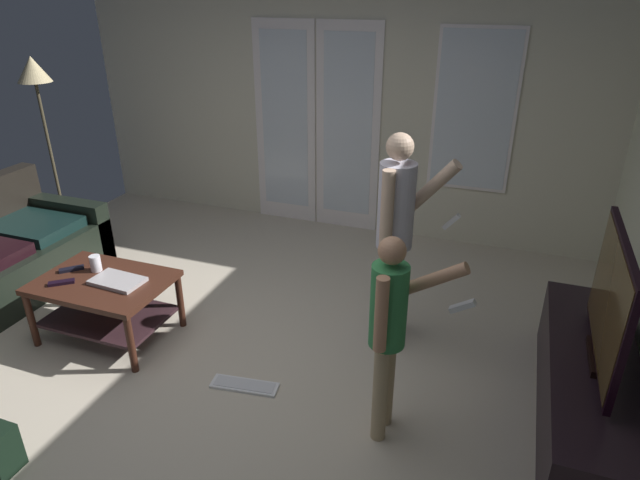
% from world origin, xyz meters
% --- Properties ---
extents(ground_plane, '(5.42, 5.47, 0.02)m').
position_xyz_m(ground_plane, '(0.00, 0.00, -0.01)').
color(ground_plane, '#C0B39E').
extents(wall_back_with_doors, '(5.42, 0.09, 2.65)m').
position_xyz_m(wall_back_with_doors, '(0.03, 2.70, 1.29)').
color(wall_back_with_doors, beige).
rests_on(wall_back_with_doors, ground_plane).
extents(coffee_table, '(0.92, 0.65, 0.47)m').
position_xyz_m(coffee_table, '(-0.86, 0.15, 0.34)').
color(coffee_table, '#3E1F15').
rests_on(coffee_table, ground_plane).
extents(tv_stand, '(0.48, 1.73, 0.46)m').
position_xyz_m(tv_stand, '(2.34, 0.37, 0.23)').
color(tv_stand, black).
rests_on(tv_stand, ground_plane).
extents(flat_screen_tv, '(0.08, 1.03, 0.73)m').
position_xyz_m(flat_screen_tv, '(2.34, 0.38, 0.83)').
color(flat_screen_tv, black).
rests_on(flat_screen_tv, tv_stand).
extents(person_adult, '(0.53, 0.41, 1.53)m').
position_xyz_m(person_adult, '(1.08, 0.83, 0.91)').
color(person_adult, '#37324C').
rests_on(person_adult, ground_plane).
extents(person_child, '(0.53, 0.33, 1.24)m').
position_xyz_m(person_child, '(1.26, -0.08, 0.74)').
color(person_child, tan).
rests_on(person_child, ground_plane).
extents(floor_lamp, '(0.30, 0.30, 1.77)m').
position_xyz_m(floor_lamp, '(-2.48, 1.46, 1.51)').
color(floor_lamp, '#2D3130').
rests_on(floor_lamp, ground_plane).
extents(loose_keyboard, '(0.45, 0.19, 0.02)m').
position_xyz_m(loose_keyboard, '(0.33, -0.03, 0.01)').
color(loose_keyboard, white).
rests_on(loose_keyboard, ground_plane).
extents(laptop_closed, '(0.37, 0.24, 0.03)m').
position_xyz_m(laptop_closed, '(-0.73, 0.16, 0.48)').
color(laptop_closed, '#B3ADAE').
rests_on(laptop_closed, coffee_table).
extents(cup_near_edge, '(0.08, 0.08, 0.12)m').
position_xyz_m(cup_near_edge, '(-0.98, 0.25, 0.53)').
color(cup_near_edge, white).
rests_on(cup_near_edge, coffee_table).
extents(tv_remote_black, '(0.16, 0.15, 0.02)m').
position_xyz_m(tv_remote_black, '(-1.08, 0.01, 0.48)').
color(tv_remote_black, black).
rests_on(tv_remote_black, coffee_table).
extents(dvd_remote_slim, '(0.16, 0.16, 0.02)m').
position_xyz_m(dvd_remote_slim, '(-1.16, 0.19, 0.48)').
color(dvd_remote_slim, black).
rests_on(dvd_remote_slim, coffee_table).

